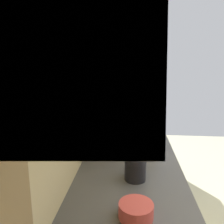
# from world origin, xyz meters

# --- Properties ---
(wall_back) EXTENTS (3.94, 0.12, 2.77)m
(wall_back) POSITION_xyz_m (0.00, 1.59, 1.38)
(wall_back) COLOR beige
(wall_back) RESTS_ON ground_plane
(upper_cabinets) EXTENTS (2.25, 0.32, 0.59)m
(upper_cabinets) POSITION_xyz_m (-0.43, 1.37, 1.76)
(upper_cabinets) COLOR #E7C568
(oven_range) EXTENTS (0.70, 0.68, 1.07)m
(oven_range) POSITION_xyz_m (1.40, 1.20, 0.46)
(oven_range) COLOR #B7BABF
(oven_range) RESTS_ON ground_plane
(microwave) EXTENTS (0.53, 0.40, 0.30)m
(microwave) POSITION_xyz_m (0.14, 1.26, 1.04)
(microwave) COLOR white
(microwave) RESTS_ON counter_run
(bowl) EXTENTS (0.14, 0.14, 0.06)m
(bowl) POSITION_xyz_m (-0.68, 1.20, 0.92)
(bowl) COLOR #D84C47
(bowl) RESTS_ON counter_run
(kettle) EXTENTS (0.16, 0.11, 0.15)m
(kettle) POSITION_xyz_m (-0.38, 1.20, 0.95)
(kettle) COLOR black
(kettle) RESTS_ON counter_run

